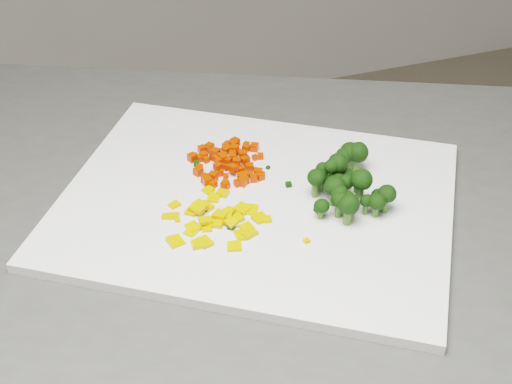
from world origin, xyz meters
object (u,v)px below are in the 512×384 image
object	(u,v)px
pepper_pile	(215,214)
broccoli_pile	(351,175)
cutting_board	(256,202)
carrot_pile	(228,157)

from	to	relation	value
pepper_pile	broccoli_pile	world-z (taller)	broccoli_pile
broccoli_pile	cutting_board	bearing A→B (deg)	164.69
cutting_board	pepper_pile	distance (m)	0.07
cutting_board	carrot_pile	distance (m)	0.08
pepper_pile	broccoli_pile	bearing A→B (deg)	-2.48
pepper_pile	broccoli_pile	xyz separation A→B (m)	(0.18, -0.01, 0.02)
carrot_pile	pepper_pile	distance (m)	0.11
broccoli_pile	carrot_pile	bearing A→B (deg)	138.90
pepper_pile	broccoli_pile	distance (m)	0.18
carrot_pile	broccoli_pile	size ratio (longest dim) A/B	0.83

